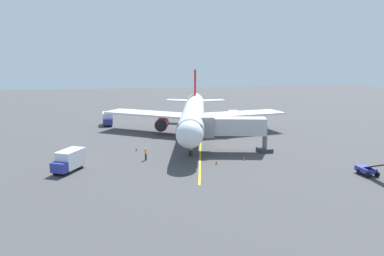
% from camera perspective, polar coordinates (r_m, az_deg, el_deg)
% --- Properties ---
extents(ground_plane, '(220.00, 220.00, 0.00)m').
position_cam_1_polar(ground_plane, '(67.14, 1.61, -0.96)').
color(ground_plane, '#424244').
extents(apron_lead_in_line, '(9.23, 39.03, 0.01)m').
position_cam_1_polar(apron_lead_in_line, '(59.76, 1.36, -2.44)').
color(apron_lead_in_line, yellow).
rests_on(apron_lead_in_line, ground).
extents(airplane, '(33.91, 39.96, 11.50)m').
position_cam_1_polar(airplane, '(65.03, 0.22, 2.25)').
color(airplane, silver).
rests_on(airplane, ground).
extents(jet_bridge, '(11.49, 5.16, 5.40)m').
position_cam_1_polar(jet_bridge, '(54.06, 5.60, 0.16)').
color(jet_bridge, '#B7B7BC').
rests_on(jet_bridge, ground).
extents(ground_crew_marshaller, '(0.47, 0.39, 1.71)m').
position_cam_1_polar(ground_crew_marshaller, '(51.82, -0.11, -3.51)').
color(ground_crew_marshaller, '#23232D').
rests_on(ground_crew_marshaller, ground).
extents(ground_crew_wing_walker, '(0.36, 0.46, 1.71)m').
position_cam_1_polar(ground_crew_wing_walker, '(50.32, -7.30, -4.04)').
color(ground_crew_wing_walker, '#23232D').
rests_on(ground_crew_wing_walker, ground).
extents(ground_crew_loader, '(0.44, 0.47, 1.71)m').
position_cam_1_polar(ground_crew_loader, '(57.68, -1.69, -2.03)').
color(ground_crew_loader, '#23232D').
rests_on(ground_crew_loader, ground).
extents(box_truck_near_nose, '(2.96, 4.93, 2.62)m').
position_cam_1_polar(box_truck_near_nose, '(78.32, 6.58, 1.71)').
color(box_truck_near_nose, '#9E9EA3').
rests_on(box_truck_near_nose, ground).
extents(belt_loader_portside, '(1.66, 4.63, 2.32)m').
position_cam_1_polar(belt_loader_portside, '(48.41, 25.94, -5.89)').
color(belt_loader_portside, '#2D3899').
rests_on(belt_loader_portside, ground).
extents(box_truck_starboard_side, '(2.10, 4.65, 2.62)m').
position_cam_1_polar(box_truck_starboard_side, '(77.97, -13.13, 1.46)').
color(box_truck_starboard_side, '#2D3899').
rests_on(box_truck_starboard_side, ground).
extents(box_truck_rear_apron, '(3.91, 4.97, 2.62)m').
position_cam_1_polar(box_truck_rear_apron, '(47.41, -18.84, -4.86)').
color(box_truck_rear_apron, '#2D3899').
rests_on(box_truck_rear_apron, ground).
extents(safety_cone_nose_left, '(0.32, 0.32, 0.55)m').
position_cam_1_polar(safety_cone_nose_left, '(55.53, -8.77, -3.31)').
color(safety_cone_nose_left, '#F2590F').
rests_on(safety_cone_nose_left, ground).
extents(safety_cone_nose_right, '(0.32, 0.32, 0.55)m').
position_cam_1_polar(safety_cone_nose_right, '(50.51, 8.22, -4.73)').
color(safety_cone_nose_right, '#F2590F').
rests_on(safety_cone_nose_right, ground).
extents(safety_cone_wing_port, '(0.32, 0.32, 0.55)m').
position_cam_1_polar(safety_cone_wing_port, '(48.22, 3.86, -5.39)').
color(safety_cone_wing_port, '#F2590F').
rests_on(safety_cone_wing_port, ground).
extents(safety_cone_wing_starboard, '(0.32, 0.32, 0.55)m').
position_cam_1_polar(safety_cone_wing_starboard, '(50.88, -19.66, -5.15)').
color(safety_cone_wing_starboard, '#F2590F').
rests_on(safety_cone_wing_starboard, ground).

